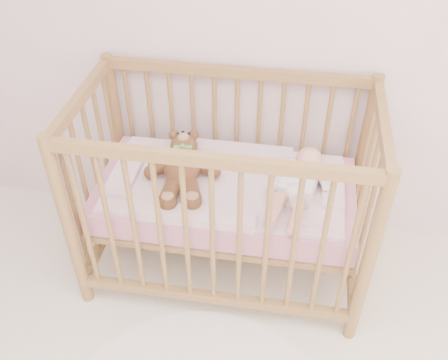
# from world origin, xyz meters

# --- Properties ---
(crib) EXTENTS (1.36, 0.76, 1.00)m
(crib) POSITION_xyz_m (-0.28, 1.60, 0.50)
(crib) COLOR #9E7443
(crib) RESTS_ON floor
(mattress) EXTENTS (1.22, 0.62, 0.13)m
(mattress) POSITION_xyz_m (-0.28, 1.60, 0.49)
(mattress) COLOR pink
(mattress) RESTS_ON crib
(blanket) EXTENTS (1.10, 0.58, 0.06)m
(blanket) POSITION_xyz_m (-0.28, 1.60, 0.56)
(blanket) COLOR #ECA3B1
(blanket) RESTS_ON mattress
(baby) EXTENTS (0.39, 0.62, 0.14)m
(baby) POSITION_xyz_m (0.06, 1.58, 0.64)
(baby) COLOR white
(baby) RESTS_ON blanket
(teddy_bear) EXTENTS (0.46, 0.59, 0.15)m
(teddy_bear) POSITION_xyz_m (-0.48, 1.58, 0.65)
(teddy_bear) COLOR brown
(teddy_bear) RESTS_ON blanket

